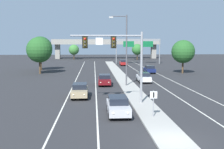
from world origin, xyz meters
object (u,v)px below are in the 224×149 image
at_px(car_oncoming_silver, 118,106).
at_px(car_oncoming_darkred, 105,80).
at_px(car_oncoming_tan, 80,90).
at_px(street_lamp_median, 125,46).
at_px(highway_sign_gantry, 138,43).
at_px(car_receding_white, 144,77).
at_px(car_receding_navy, 150,69).
at_px(tree_far_right_b, 137,49).
at_px(tree_far_left_c, 74,50).
at_px(overhead_signal_mast, 119,52).
at_px(car_receding_red, 123,63).
at_px(tree_far_left_b, 40,48).
at_px(median_sign_post, 153,100).
at_px(tree_far_right_a, 183,52).
at_px(tree_far_left_a, 39,50).

height_order(car_oncoming_silver, car_oncoming_darkred, same).
relative_size(car_oncoming_silver, car_oncoming_tan, 1.00).
height_order(street_lamp_median, highway_sign_gantry, street_lamp_median).
height_order(car_oncoming_tan, highway_sign_gantry, highway_sign_gantry).
xyz_separation_m(car_receding_white, car_receding_navy, (3.66, 13.12, 0.00)).
bearing_deg(street_lamp_median, car_oncoming_darkred, 155.28).
bearing_deg(car_receding_navy, street_lamp_median, -112.78).
bearing_deg(car_oncoming_silver, car_oncoming_tan, 115.02).
bearing_deg(car_oncoming_silver, highway_sign_gantry, 79.01).
bearing_deg(tree_far_right_b, tree_far_left_c, 170.43).
xyz_separation_m(overhead_signal_mast, car_oncoming_darkred, (-0.95, 12.78, -4.51)).
distance_m(car_oncoming_darkred, car_receding_red, 35.44).
distance_m(car_oncoming_tan, tree_far_right_b, 71.12).
bearing_deg(overhead_signal_mast, highway_sign_gantry, 78.66).
bearing_deg(car_receding_red, tree_far_left_b, -150.28).
height_order(street_lamp_median, car_receding_red, street_lamp_median).
bearing_deg(street_lamp_median, median_sign_post, -88.51).
relative_size(car_receding_white, car_receding_navy, 1.00).
height_order(tree_far_right_a, tree_far_right_b, tree_far_right_a).
bearing_deg(car_receding_navy, tree_far_left_c, 111.56).
bearing_deg(tree_far_left_c, car_receding_navy, -68.44).
relative_size(car_receding_red, tree_far_right_b, 0.77).
xyz_separation_m(car_receding_white, tree_far_right_b, (8.16, 57.42, 3.01)).
height_order(street_lamp_median, tree_far_left_a, street_lamp_median).
xyz_separation_m(street_lamp_median, car_oncoming_silver, (-2.36, -15.48, -4.97)).
xyz_separation_m(median_sign_post, street_lamp_median, (-0.44, 16.88, 4.21)).
distance_m(median_sign_post, car_receding_navy, 34.50).
height_order(street_lamp_median, car_oncoming_silver, street_lamp_median).
distance_m(car_oncoming_tan, car_oncoming_darkred, 9.43).
relative_size(car_oncoming_tan, car_receding_navy, 1.00).
relative_size(street_lamp_median, tree_far_left_a, 1.34).
height_order(car_oncoming_tan, tree_far_right_a, tree_far_right_a).
relative_size(car_receding_navy, tree_far_left_c, 0.79).
bearing_deg(tree_far_right_b, median_sign_post, -98.14).
xyz_separation_m(car_oncoming_silver, car_oncoming_darkred, (-0.50, 16.80, 0.00)).
xyz_separation_m(tree_far_right_a, tree_far_left_a, (-29.12, 1.05, 0.40)).
bearing_deg(car_receding_white, car_receding_navy, 74.42).
bearing_deg(tree_far_left_b, tree_far_right_b, 52.48).
xyz_separation_m(car_oncoming_silver, tree_far_left_c, (-9.59, 80.73, 2.85)).
bearing_deg(tree_far_right_a, car_receding_red, 116.43).
relative_size(highway_sign_gantry, tree_far_left_c, 2.36).
height_order(car_receding_white, tree_far_right_a, tree_far_right_a).
distance_m(tree_far_right_a, tree_far_left_b, 31.57).
bearing_deg(car_receding_white, median_sign_post, -98.30).
bearing_deg(median_sign_post, overhead_signal_mast, 113.54).
xyz_separation_m(street_lamp_median, highway_sign_gantry, (8.71, 41.57, 0.37)).
bearing_deg(tree_far_left_b, tree_far_left_c, 83.53).
height_order(tree_far_left_a, tree_far_left_c, tree_far_left_a).
relative_size(tree_far_right_a, tree_far_left_a, 0.92).
relative_size(median_sign_post, car_oncoming_tan, 0.49).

